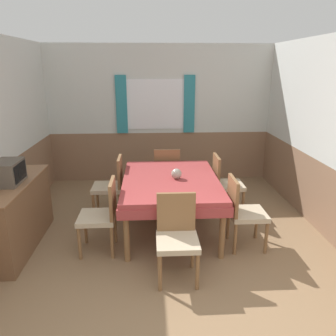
# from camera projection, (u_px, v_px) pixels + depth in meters

# --- Properties ---
(wall_back) EXTENTS (4.64, 0.10, 2.60)m
(wall_back) POSITION_uv_depth(u_px,v_px,m) (160.00, 114.00, 6.31)
(wall_back) COLOR silver
(wall_back) RESTS_ON ground_plane
(wall_right) EXTENTS (0.05, 4.78, 2.60)m
(wall_right) POSITION_uv_depth(u_px,v_px,m) (328.00, 137.00, 4.31)
(wall_right) COLOR silver
(wall_right) RESTS_ON ground_plane
(dining_table) EXTENTS (1.31, 1.74, 0.75)m
(dining_table) POSITION_uv_depth(u_px,v_px,m) (171.00, 186.00, 4.44)
(dining_table) COLOR #9E3838
(dining_table) RESTS_ON ground_plane
(chair_head_near) EXTENTS (0.44, 0.44, 0.91)m
(chair_head_near) POSITION_uv_depth(u_px,v_px,m) (177.00, 234.00, 3.46)
(chair_head_near) COLOR brown
(chair_head_near) RESTS_ON ground_plane
(chair_right_near) EXTENTS (0.44, 0.44, 0.91)m
(chair_right_near) POSITION_uv_depth(u_px,v_px,m) (242.00, 210.00, 4.04)
(chair_right_near) COLOR brown
(chair_right_near) RESTS_ON ground_plane
(chair_head_window) EXTENTS (0.44, 0.44, 0.91)m
(chair_head_window) POSITION_uv_depth(u_px,v_px,m) (167.00, 171.00, 5.51)
(chair_head_window) COLOR brown
(chair_head_window) RESTS_ON ground_plane
(chair_right_far) EXTENTS (0.44, 0.44, 0.91)m
(chair_right_far) POSITION_uv_depth(u_px,v_px,m) (224.00, 182.00, 5.02)
(chair_right_far) COLOR brown
(chair_right_far) RESTS_ON ground_plane
(chair_left_far) EXTENTS (0.44, 0.44, 0.91)m
(chair_left_far) POSITION_uv_depth(u_px,v_px,m) (112.00, 184.00, 4.93)
(chair_left_far) COLOR brown
(chair_left_far) RESTS_ON ground_plane
(chair_left_near) EXTENTS (0.44, 0.44, 0.91)m
(chair_left_near) POSITION_uv_depth(u_px,v_px,m) (102.00, 213.00, 3.95)
(chair_left_near) COLOR brown
(chair_left_near) RESTS_ON ground_plane
(sideboard) EXTENTS (0.46, 1.49, 0.86)m
(sideboard) POSITION_uv_depth(u_px,v_px,m) (16.00, 215.00, 4.06)
(sideboard) COLOR brown
(sideboard) RESTS_ON ground_plane
(tv) EXTENTS (0.29, 0.42, 0.27)m
(tv) POSITION_uv_depth(u_px,v_px,m) (8.00, 172.00, 3.87)
(tv) COLOR #51473D
(tv) RESTS_ON sideboard
(vase) EXTENTS (0.14, 0.14, 0.14)m
(vase) POSITION_uv_depth(u_px,v_px,m) (176.00, 174.00, 4.39)
(vase) COLOR #A39989
(vase) RESTS_ON dining_table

